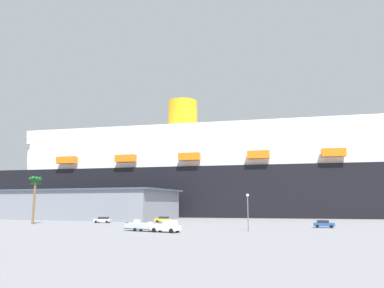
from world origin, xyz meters
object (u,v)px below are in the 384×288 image
cruise_ship (263,177)px  parked_car_yellow_taxi (163,219)px  palm_tree (35,185)px  street_lamp (248,206)px  parked_car_blue_suv (324,224)px  parked_car_silver_sedan (103,220)px  small_boat_on_trailer (142,226)px  pickup_truck (166,227)px

cruise_ship → parked_car_yellow_taxi: cruise_ship is taller
cruise_ship → parked_car_yellow_taxi: 60.38m
parked_car_yellow_taxi → palm_tree: bearing=-148.0°
palm_tree → street_lamp: size_ratio=1.73×
palm_tree → parked_car_blue_suv: 70.71m
parked_car_blue_suv → parked_car_silver_sedan: size_ratio=0.89×
palm_tree → parked_car_blue_suv: size_ratio=2.80×
cruise_ship → small_boat_on_trailer: 88.47m
palm_tree → parked_car_yellow_taxi: palm_tree is taller
pickup_truck → small_boat_on_trailer: pickup_truck is taller
palm_tree → street_lamp: palm_tree is taller
palm_tree → street_lamp: (55.69, -8.07, -5.13)m
cruise_ship → street_lamp: size_ratio=37.59×
cruise_ship → parked_car_blue_suv: (19.07, -65.52, -14.83)m
pickup_truck → parked_car_yellow_taxi: 35.93m
pickup_truck → palm_tree: bearing=159.7°
parked_car_blue_suv → parked_car_silver_sedan: 56.30m
palm_tree → street_lamp: bearing=-8.2°
parked_car_yellow_taxi → cruise_ship: bearing=67.6°
small_boat_on_trailer → parked_car_blue_suv: bearing=31.7°
palm_tree → parked_car_yellow_taxi: size_ratio=2.68×
parked_car_blue_suv → pickup_truck: bearing=-141.8°
cruise_ship → palm_tree: cruise_ship is taller
pickup_truck → small_boat_on_trailer: (-5.45, 1.33, -0.08)m
cruise_ship → palm_tree: bearing=-125.2°
palm_tree → parked_car_silver_sedan: (13.72, 10.77, -8.94)m
palm_tree → parked_car_silver_sedan: size_ratio=2.49×
small_boat_on_trailer → parked_car_yellow_taxi: (-8.08, 31.96, -0.13)m
parked_car_blue_suv → palm_tree: bearing=-174.8°
pickup_truck → parked_car_blue_suv: 35.43m
parked_car_blue_suv → parked_car_yellow_taxi: size_ratio=0.96×
pickup_truck → palm_tree: (-42.00, 15.53, 8.73)m
street_lamp → parked_car_yellow_taxi: size_ratio=1.55×
palm_tree → small_boat_on_trailer: bearing=-21.2°
palm_tree → parked_car_silver_sedan: palm_tree is taller
parked_car_blue_suv → parked_car_yellow_taxi: 42.92m
cruise_ship → palm_tree: 88.20m
cruise_ship → small_boat_on_trailer: bearing=-99.4°
cruise_ship → palm_tree: size_ratio=21.77×
small_boat_on_trailer → parked_car_yellow_taxi: small_boat_on_trailer is taller
small_boat_on_trailer → street_lamp: 20.43m
pickup_truck → parked_car_blue_suv: size_ratio=1.37×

